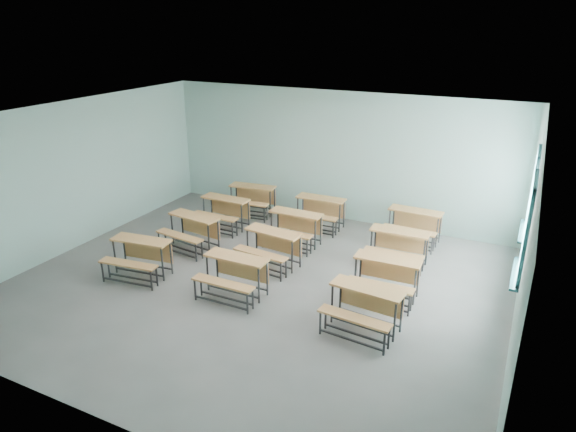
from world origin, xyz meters
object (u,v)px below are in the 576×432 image
object	(u,v)px
desk_unit_r0c2	(364,303)
desk_unit_r2c1	(294,224)
desk_unit_r2c0	(223,209)
desk_unit_r3c1	(319,208)
desk_unit_r2c2	(398,243)
desk_unit_r1c1	(271,244)
desk_unit_r1c2	(386,273)
desk_unit_r0c0	(139,253)
desk_unit_r1c0	(191,227)
desk_unit_r3c2	(414,222)
desk_unit_r3c0	(251,196)
desk_unit_r0c1	(234,271)

from	to	relation	value
desk_unit_r0c2	desk_unit_r2c1	size ratio (longest dim) A/B	1.05
desk_unit_r2c0	desk_unit_r3c1	world-z (taller)	same
desk_unit_r2c2	desk_unit_r1c1	bearing A→B (deg)	-154.91
desk_unit_r1c2	desk_unit_r0c0	bearing A→B (deg)	-165.77
desk_unit_r1c1	desk_unit_r2c1	world-z (taller)	same
desk_unit_r1c1	desk_unit_r3c1	world-z (taller)	same
desk_unit_r1c1	desk_unit_r1c2	bearing A→B (deg)	0.93
desk_unit_r1c0	desk_unit_r3c2	bearing A→B (deg)	37.29
desk_unit_r0c0	desk_unit_r1c2	world-z (taller)	same
desk_unit_r2c0	desk_unit_r3c1	distance (m)	2.31
desk_unit_r2c1	desk_unit_r3c2	world-z (taller)	same
desk_unit_r0c2	desk_unit_r2c2	distance (m)	2.57
desk_unit_r0c2	desk_unit_r1c0	bearing A→B (deg)	167.40
desk_unit_r0c2	desk_unit_r2c2	bearing A→B (deg)	97.93
desk_unit_r1c2	desk_unit_r3c0	world-z (taller)	same
desk_unit_r2c0	desk_unit_r2c1	size ratio (longest dim) A/B	1.01
desk_unit_r0c0	desk_unit_r1c1	bearing A→B (deg)	28.41
desk_unit_r1c1	desk_unit_r2c2	size ratio (longest dim) A/B	1.05
desk_unit_r0c0	desk_unit_r3c1	size ratio (longest dim) A/B	1.07
desk_unit_r0c0	desk_unit_r3c0	world-z (taller)	same
desk_unit_r2c2	desk_unit_r3c1	bearing A→B (deg)	150.53
desk_unit_r2c2	desk_unit_r0c2	bearing A→B (deg)	-88.71
desk_unit_r0c0	desk_unit_r2c1	world-z (taller)	same
desk_unit_r3c1	desk_unit_r2c2	bearing A→B (deg)	-28.75
desk_unit_r0c0	desk_unit_r2c0	world-z (taller)	same
desk_unit_r2c2	desk_unit_r3c2	distance (m)	1.33
desk_unit_r3c1	desk_unit_r1c0	bearing A→B (deg)	-131.96
desk_unit_r3c1	desk_unit_r3c2	bearing A→B (deg)	2.69
desk_unit_r0c1	desk_unit_r3c1	world-z (taller)	same
desk_unit_r2c1	desk_unit_r3c0	bearing A→B (deg)	146.02
desk_unit_r0c1	desk_unit_r3c0	size ratio (longest dim) A/B	0.93
desk_unit_r3c1	desk_unit_r3c0	bearing A→B (deg)	176.53
desk_unit_r3c1	desk_unit_r3c2	xyz separation A→B (m)	(2.26, 0.14, 0.00)
desk_unit_r2c1	desk_unit_r3c2	size ratio (longest dim) A/B	0.99
desk_unit_r1c2	desk_unit_r3c0	bearing A→B (deg)	146.82
desk_unit_r0c0	desk_unit_r0c2	size ratio (longest dim) A/B	1.02
desk_unit_r2c0	desk_unit_r0c1	bearing A→B (deg)	-52.66
desk_unit_r1c2	desk_unit_r3c0	xyz separation A→B (m)	(-4.33, 2.67, 0.00)
desk_unit_r0c1	desk_unit_r2c2	size ratio (longest dim) A/B	0.98
desk_unit_r3c0	desk_unit_r3c2	world-z (taller)	same
desk_unit_r1c0	desk_unit_r2c0	distance (m)	1.32
desk_unit_r0c1	desk_unit_r0c0	bearing A→B (deg)	-175.92
desk_unit_r0c2	desk_unit_r3c1	world-z (taller)	same
desk_unit_r2c2	desk_unit_r3c2	bearing A→B (deg)	88.12
desk_unit_r1c1	desk_unit_r2c0	xyz separation A→B (m)	(-1.99, 1.33, 0.00)
desk_unit_r2c1	desk_unit_r3c1	bearing A→B (deg)	85.30
desk_unit_r3c2	desk_unit_r3c0	bearing A→B (deg)	-177.40
desk_unit_r0c1	desk_unit_r2c0	distance (m)	3.32
desk_unit_r0c2	desk_unit_r2c0	size ratio (longest dim) A/B	1.04
desk_unit_r2c0	desk_unit_r3c0	xyz separation A→B (m)	(0.12, 1.12, 0.00)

